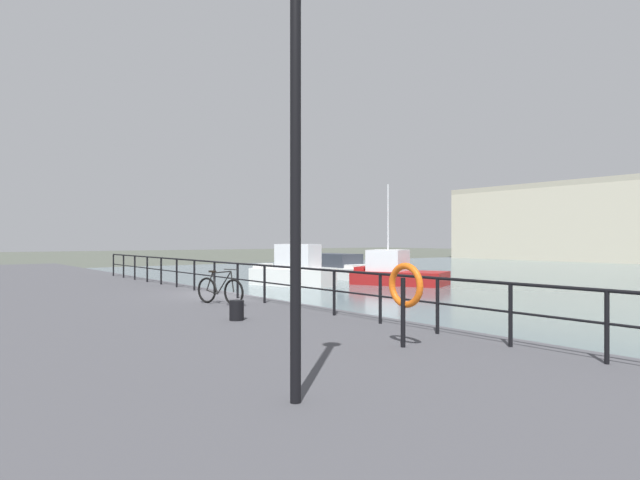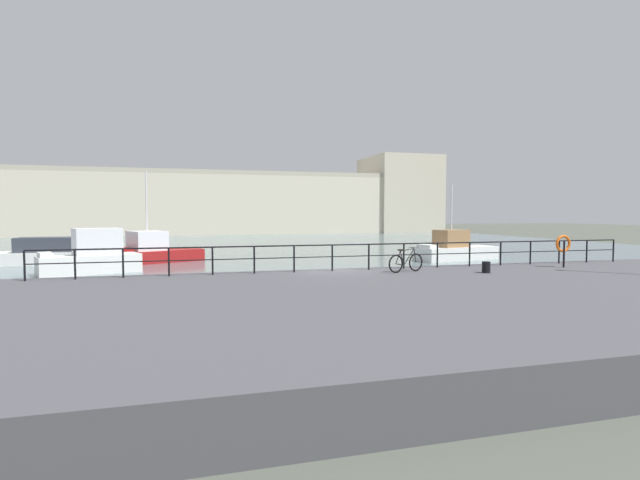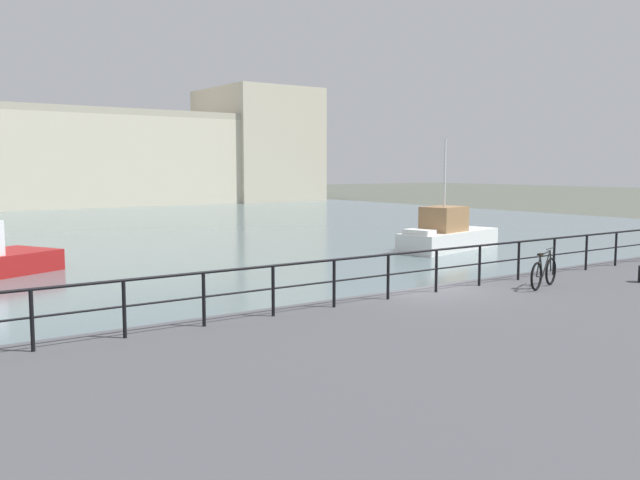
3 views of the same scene
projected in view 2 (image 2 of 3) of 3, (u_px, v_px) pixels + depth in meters
The scene contains 12 objects.
ground_plane at pixel (332, 293), 19.98m from camera, with size 240.00×240.00×0.00m, color #4C5147.
water_basin at pixel (248, 246), 49.06m from camera, with size 80.00×60.00×0.01m, color slate.
quay_promenade at pixel (396, 311), 13.69m from camera, with size 56.00×13.00×1.01m, color #47474C.
harbor_building at pixel (262, 203), 81.22m from camera, with size 74.82×13.69×13.63m.
moored_small_launch at pixel (35, 254), 31.13m from camera, with size 8.57×2.34×1.75m.
moored_harbor_tender at pixel (454, 249), 33.92m from camera, with size 6.65×3.39×5.42m.
moored_blue_motorboat at pixel (92, 256), 26.37m from camera, with size 5.46×3.65×2.50m.
moored_green_narrowboat at pixel (154, 251), 32.54m from camera, with size 6.23×4.97×6.20m.
quay_railing at pixel (369, 252), 19.52m from camera, with size 25.19×0.07×1.08m.
parked_bicycle at pixel (406, 262), 18.72m from camera, with size 1.71×0.58×0.98m.
mooring_bollard at pixel (486, 267), 18.49m from camera, with size 0.32×0.32×0.44m, color black.
life_ring_stand at pixel (563, 245), 20.37m from camera, with size 0.75×0.16×1.40m.
Camera 2 is at (-5.70, -18.99, 3.32)m, focal length 26.68 mm.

